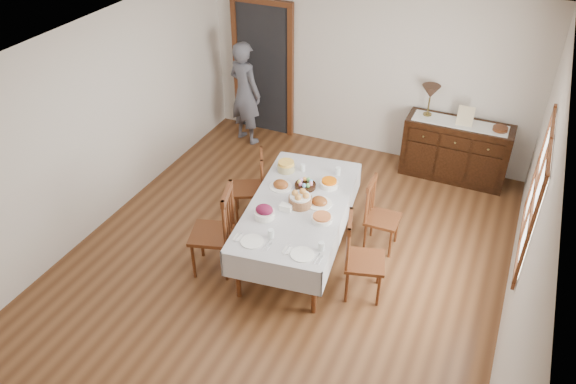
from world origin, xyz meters
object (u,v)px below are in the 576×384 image
at_px(chair_left_near, 216,230).
at_px(person, 245,90).
at_px(dining_table, 299,209).
at_px(chair_right_near, 360,257).
at_px(sideboard, 455,150).
at_px(chair_right_far, 379,214).
at_px(table_lamp, 431,92).
at_px(chair_left_far, 252,185).

distance_m(chair_left_near, person, 3.14).
distance_m(dining_table, chair_right_near, 0.96).
bearing_deg(sideboard, dining_table, -119.22).
distance_m(chair_left_near, chair_right_far, 1.96).
relative_size(dining_table, chair_right_far, 2.42).
bearing_deg(table_lamp, dining_table, -109.84).
bearing_deg(person, chair_left_far, 138.65).
distance_m(chair_right_far, table_lamp, 2.16).
bearing_deg(chair_right_far, person, 56.07).
height_order(chair_right_near, sideboard, chair_right_near).
height_order(sideboard, person, person).
bearing_deg(dining_table, chair_left_far, 144.29).
bearing_deg(chair_left_far, chair_right_near, 37.40).
distance_m(chair_left_near, chair_left_far, 1.10).
xyz_separation_m(chair_left_near, chair_left_far, (-0.10, 1.09, -0.08)).
relative_size(chair_left_far, chair_right_near, 0.93).
bearing_deg(chair_right_near, chair_left_near, 84.36).
height_order(chair_right_far, sideboard, chair_right_far).
distance_m(chair_left_far, chair_right_near, 1.91).
bearing_deg(chair_left_near, chair_right_far, 109.33).
relative_size(chair_left_near, chair_right_near, 1.10).
height_order(chair_left_near, sideboard, chair_left_near).
xyz_separation_m(chair_right_near, sideboard, (0.52, 2.86, -0.07)).
height_order(chair_right_near, chair_right_far, chair_right_near).
xyz_separation_m(chair_right_far, table_lamp, (0.08, 2.02, 0.77)).
bearing_deg(chair_left_near, chair_left_far, 168.47).
relative_size(chair_left_far, table_lamp, 2.08).
height_order(chair_left_near, chair_left_far, chair_left_near).
bearing_deg(dining_table, table_lamp, 62.68).
bearing_deg(dining_table, chair_right_far, 24.25).
bearing_deg(table_lamp, person, -174.48).
height_order(dining_table, chair_left_near, chair_left_near).
distance_m(dining_table, sideboard, 2.87).
relative_size(chair_left_near, chair_right_far, 1.20).
distance_m(dining_table, chair_left_far, 0.97).
relative_size(chair_left_far, chair_right_far, 1.02).
bearing_deg(person, chair_left_near, 130.34).
bearing_deg(chair_left_far, sideboard, 105.01).
height_order(person, table_lamp, person).
distance_m(sideboard, person, 3.31).
xyz_separation_m(person, table_lamp, (2.79, 0.27, 0.36)).
height_order(chair_left_near, person, person).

